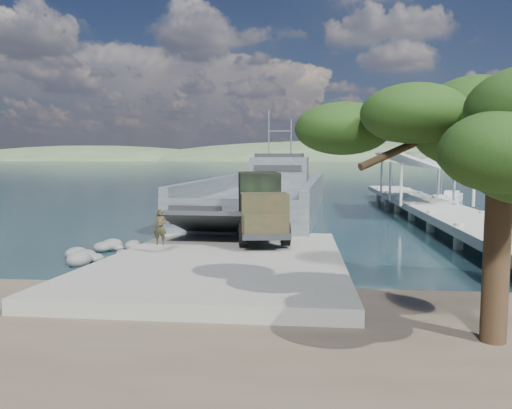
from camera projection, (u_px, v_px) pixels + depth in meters
name	position (u px, v px, depth m)	size (l,w,h in m)	color
ground	(232.00, 260.00, 23.40)	(1400.00, 1400.00, 0.00)	#1C3943
boat_ramp	(229.00, 259.00, 22.39)	(10.00, 18.00, 0.50)	gray
shoreline_rocks	(109.00, 255.00, 24.54)	(3.20, 5.60, 0.90)	slate
distant_headlands	(348.00, 161.00, 572.72)	(1000.00, 240.00, 48.00)	#3D5334
pier	(425.00, 197.00, 40.50)	(6.40, 44.00, 6.10)	#A6A59C
landing_craft	(267.00, 201.00, 44.51)	(10.82, 36.38, 10.69)	#3E4549
military_truck	(260.00, 206.00, 26.82)	(3.51, 7.76, 3.47)	black
soldier	(160.00, 236.00, 22.42)	(0.59, 0.39, 1.62)	#232F1A
sailboat_near	(441.00, 201.00, 50.47)	(3.18, 5.12, 6.02)	silver
sailboat_far	(452.00, 198.00, 54.52)	(3.56, 5.85, 6.87)	silver
overhang_tree	(473.00, 125.00, 12.07)	(7.72, 7.11, 7.01)	#2D2212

